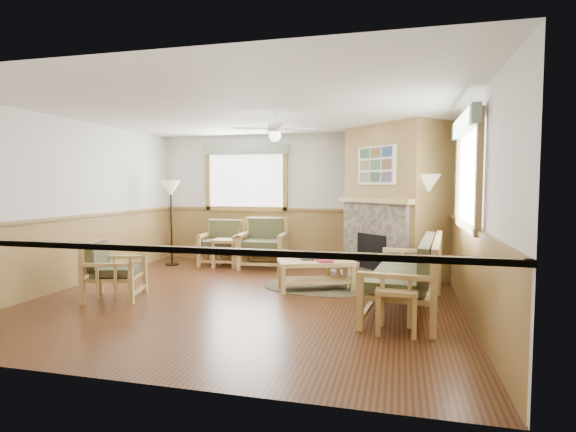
% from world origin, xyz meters
% --- Properties ---
extents(floor, '(6.00, 6.00, 0.01)m').
position_xyz_m(floor, '(0.00, 0.00, -0.01)').
color(floor, '#4D2915').
rests_on(floor, ground).
extents(ceiling, '(6.00, 6.00, 0.01)m').
position_xyz_m(ceiling, '(0.00, 0.00, 2.70)').
color(ceiling, white).
rests_on(ceiling, floor).
extents(wall_back, '(6.00, 0.02, 2.70)m').
position_xyz_m(wall_back, '(0.00, 3.00, 1.35)').
color(wall_back, silver).
rests_on(wall_back, floor).
extents(wall_front, '(6.00, 0.02, 2.70)m').
position_xyz_m(wall_front, '(0.00, -3.00, 1.35)').
color(wall_front, silver).
rests_on(wall_front, floor).
extents(wall_left, '(0.02, 6.00, 2.70)m').
position_xyz_m(wall_left, '(-3.00, 0.00, 1.35)').
color(wall_left, silver).
rests_on(wall_left, floor).
extents(wall_right, '(0.02, 6.00, 2.70)m').
position_xyz_m(wall_right, '(3.00, 0.00, 1.35)').
color(wall_right, silver).
rests_on(wall_right, floor).
extents(wainscot, '(6.00, 6.00, 1.10)m').
position_xyz_m(wainscot, '(0.00, 0.00, 0.55)').
color(wainscot, olive).
rests_on(wainscot, floor).
extents(fireplace, '(3.11, 3.11, 2.70)m').
position_xyz_m(fireplace, '(2.05, 2.05, 1.35)').
color(fireplace, olive).
rests_on(fireplace, floor).
extents(window_back, '(1.90, 0.16, 1.50)m').
position_xyz_m(window_back, '(-1.10, 2.96, 2.53)').
color(window_back, white).
rests_on(window_back, wall_back).
extents(window_right, '(0.16, 1.90, 1.50)m').
position_xyz_m(window_right, '(2.96, -0.20, 2.53)').
color(window_right, white).
rests_on(window_right, wall_right).
extents(ceiling_fan, '(1.59, 1.59, 0.36)m').
position_xyz_m(ceiling_fan, '(0.30, 0.30, 2.66)').
color(ceiling_fan, white).
rests_on(ceiling_fan, ceiling).
extents(sofa, '(2.18, 1.08, 0.97)m').
position_xyz_m(sofa, '(2.21, -0.22, 0.48)').
color(sofa, tan).
rests_on(sofa, floor).
extents(armchair_back_left, '(0.89, 0.89, 0.91)m').
position_xyz_m(armchair_back_left, '(-1.42, 2.37, 0.46)').
color(armchair_back_left, tan).
rests_on(armchair_back_left, floor).
extents(armchair_back_right, '(0.95, 0.95, 0.98)m').
position_xyz_m(armchair_back_right, '(-0.50, 2.27, 0.49)').
color(armchair_back_right, tan).
rests_on(armchair_back_right, floor).
extents(armchair_left, '(0.90, 0.90, 0.82)m').
position_xyz_m(armchair_left, '(-1.87, -0.58, 0.41)').
color(armchair_left, tan).
rests_on(armchair_left, floor).
extents(coffee_table, '(1.29, 0.96, 0.46)m').
position_xyz_m(coffee_table, '(0.86, 0.64, 0.23)').
color(coffee_table, tan).
rests_on(coffee_table, floor).
extents(end_table_chairs, '(0.52, 0.50, 0.56)m').
position_xyz_m(end_table_chairs, '(-1.24, 2.17, 0.28)').
color(end_table_chairs, tan).
rests_on(end_table_chairs, floor).
extents(end_table_sofa, '(0.46, 0.45, 0.50)m').
position_xyz_m(end_table_sofa, '(2.11, -1.16, 0.25)').
color(end_table_sofa, tan).
rests_on(end_table_sofa, floor).
extents(footstool, '(0.55, 0.55, 0.37)m').
position_xyz_m(footstool, '(1.22, 1.08, 0.18)').
color(footstool, tan).
rests_on(footstool, floor).
extents(braided_rug, '(2.49, 2.49, 0.01)m').
position_xyz_m(braided_rug, '(0.94, 0.84, 0.01)').
color(braided_rug, '#4D452E').
rests_on(braided_rug, floor).
extents(floor_lamp_left, '(0.50, 0.50, 1.75)m').
position_xyz_m(floor_lamp_left, '(-2.40, 2.07, 0.87)').
color(floor_lamp_left, black).
rests_on(floor_lamp_left, floor).
extents(floor_lamp_right, '(0.48, 0.48, 1.82)m').
position_xyz_m(floor_lamp_right, '(2.55, 1.32, 0.91)').
color(floor_lamp_right, black).
rests_on(floor_lamp_right, floor).
extents(book_red, '(0.31, 0.36, 0.03)m').
position_xyz_m(book_red, '(1.01, 0.59, 0.49)').
color(book_red, maroon).
rests_on(book_red, coffee_table).
extents(book_dark, '(0.27, 0.32, 0.03)m').
position_xyz_m(book_dark, '(0.71, 0.71, 0.49)').
color(book_dark, black).
rests_on(book_dark, coffee_table).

